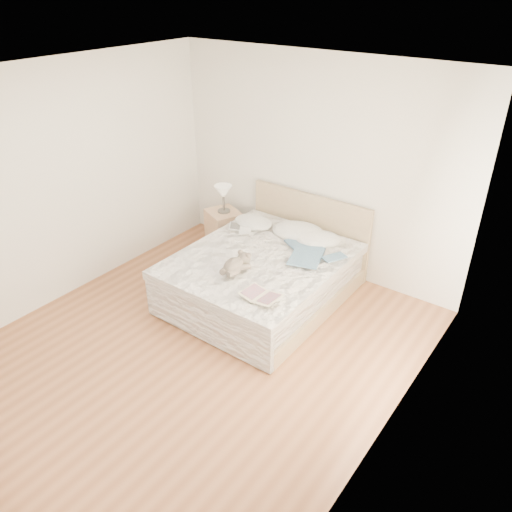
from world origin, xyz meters
name	(u,v)px	position (x,y,z in m)	size (l,w,h in m)	color
floor	(199,348)	(0.00, 0.00, 0.00)	(4.00, 4.50, 0.00)	brown
ceiling	(180,80)	(0.00, 0.00, 2.70)	(4.00, 4.50, 0.00)	white
wall_back	(315,167)	(0.00, 2.25, 1.35)	(4.00, 0.02, 2.70)	white
wall_left	(60,186)	(-2.00, 0.00, 1.35)	(0.02, 4.50, 2.70)	white
wall_right	(398,309)	(2.00, 0.00, 1.35)	(0.02, 4.50, 2.70)	white
window	(414,279)	(1.99, 0.30, 1.45)	(0.02, 1.30, 1.10)	white
bed	(265,275)	(0.00, 1.19, 0.31)	(1.72, 2.14, 1.00)	tan
nightstand	(224,230)	(-1.19, 1.86, 0.28)	(0.45, 0.40, 0.56)	tan
table_lamp	(223,193)	(-1.18, 1.87, 0.83)	(0.28, 0.28, 0.38)	#48433D
pillow_left	(253,222)	(-0.56, 1.71, 0.64)	(0.52, 0.37, 0.16)	silver
pillow_middle	(298,231)	(0.05, 1.83, 0.64)	(0.65, 0.46, 0.20)	silver
pillow_right	(318,239)	(0.35, 1.80, 0.64)	(0.54, 0.38, 0.16)	white
blouse	(307,256)	(0.45, 1.38, 0.63)	(0.54, 0.57, 0.02)	#385975
photo_book	(240,229)	(-0.59, 1.48, 0.63)	(0.33, 0.22, 0.02)	white
childrens_book	(261,296)	(0.50, 0.41, 0.63)	(0.40, 0.27, 0.03)	beige
teddy_bear	(234,271)	(0.00, 0.61, 0.65)	(0.24, 0.35, 0.18)	#63564C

